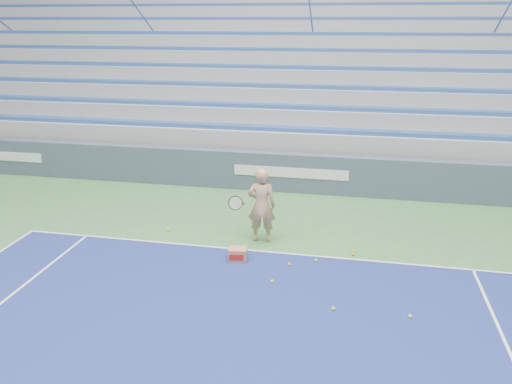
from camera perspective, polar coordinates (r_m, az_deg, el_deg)
sponsor_barrier at (r=14.06m, az=4.06°, el=2.21°), size 30.00×0.32×1.10m
bleachers at (r=19.27m, az=6.44°, el=12.26°), size 31.00×9.15×7.30m
tennis_player at (r=10.77m, az=0.61°, el=-1.54°), size 0.92×0.84×1.66m
ball_box at (r=10.17m, az=-2.09°, el=-7.14°), size 0.39×0.32×0.27m
tennis_ball_0 at (r=8.71m, az=8.84°, el=-13.04°), size 0.07×0.07×0.07m
tennis_ball_1 at (r=10.21m, az=6.88°, el=-7.80°), size 0.07×0.07×0.07m
tennis_ball_2 at (r=11.74m, az=-10.01°, el=-4.26°), size 0.07×0.07×0.07m
tennis_ball_3 at (r=10.60m, az=10.99°, el=-6.98°), size 0.07×0.07×0.07m
tennis_ball_4 at (r=9.41m, az=1.89°, el=-10.17°), size 0.07×0.07×0.07m
tennis_ball_5 at (r=8.79m, az=17.19°, el=-13.42°), size 0.07×0.07×0.07m
tennis_ball_6 at (r=10.02m, az=3.80°, el=-8.25°), size 0.07×0.07×0.07m
tennis_ball_7 at (r=10.73m, az=11.02°, el=-6.65°), size 0.07×0.07×0.07m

